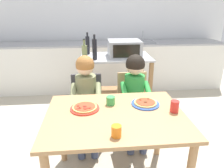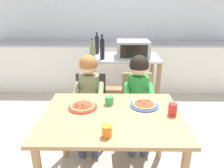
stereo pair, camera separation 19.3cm
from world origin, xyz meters
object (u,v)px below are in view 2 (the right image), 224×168
object	(u,v)px
toaster_oven	(133,49)
child_in_olive_shirt	(89,92)
dining_table	(112,126)
child_in_green_shirt	(139,90)
drinking_cup_green	(109,100)
kitchen_island_cart	(124,76)
drinking_cup_red	(173,109)
bottle_slim_sauce	(102,49)
bottle_brown_beer	(92,52)
drinking_cup_orange	(107,131)
bottle_dark_olive_oil	(97,45)
pizza_plate_blue_rimmed	(144,105)
dining_chair_left	(91,104)
pizza_plate_red_rimmed	(83,106)
dining_chair_right	(137,103)

from	to	relation	value
toaster_oven	child_in_olive_shirt	size ratio (longest dim) A/B	0.42
dining_table	child_in_green_shirt	size ratio (longest dim) A/B	1.08
toaster_oven	drinking_cup_green	distance (m)	1.24
kitchen_island_cart	toaster_oven	distance (m)	0.42
drinking_cup_red	bottle_slim_sauce	bearing A→B (deg)	117.05
drinking_cup_red	bottle_brown_beer	bearing A→B (deg)	122.32
drinking_cup_orange	bottle_slim_sauce	bearing A→B (deg)	94.15
bottle_slim_sauce	drinking_cup_red	distance (m)	1.40
kitchen_island_cart	toaster_oven	world-z (taller)	toaster_oven
bottle_dark_olive_oil	drinking_cup_orange	distance (m)	1.89
pizza_plate_blue_rimmed	dining_table	bearing A→B (deg)	-152.20
dining_chair_left	drinking_cup_orange	size ratio (longest dim) A/B	9.87
bottle_dark_olive_oil	pizza_plate_red_rimmed	world-z (taller)	bottle_dark_olive_oil
bottle_slim_sauce	pizza_plate_blue_rimmed	xyz separation A→B (m)	(0.42, -1.08, -0.28)
bottle_dark_olive_oil	bottle_brown_beer	size ratio (longest dim) A/B	1.12
dining_chair_right	drinking_cup_red	xyz separation A→B (m)	(0.21, -0.71, 0.29)
pizza_plate_blue_rimmed	drinking_cup_red	distance (m)	0.26
pizza_plate_red_rimmed	drinking_cup_orange	world-z (taller)	drinking_cup_orange
child_in_green_shirt	pizza_plate_red_rimmed	size ratio (longest dim) A/B	4.22
bottle_dark_olive_oil	bottle_brown_beer	bearing A→B (deg)	-95.56
bottle_dark_olive_oil	drinking_cup_orange	bearing A→B (deg)	-83.70
dining_table	bottle_slim_sauce	bearing A→B (deg)	96.47
bottle_brown_beer	drinking_cup_orange	distance (m)	1.53
dining_chair_right	drinking_cup_orange	bearing A→B (deg)	-107.20
kitchen_island_cart	drinking_cup_green	xyz separation A→B (m)	(-0.18, -1.21, 0.18)
drinking_cup_orange	drinking_cup_green	distance (m)	0.49
pizza_plate_red_rimmed	kitchen_island_cart	bearing A→B (deg)	72.20
bottle_brown_beer	child_in_green_shirt	xyz separation A→B (m)	(0.55, -0.60, -0.29)
bottle_dark_olive_oil	drinking_cup_red	world-z (taller)	bottle_dark_olive_oil
bottle_dark_olive_oil	bottle_brown_beer	world-z (taller)	bottle_dark_olive_oil
toaster_oven	dining_chair_right	xyz separation A→B (m)	(0.01, -0.66, -0.51)
dining_chair_left	dining_chair_right	world-z (taller)	same
child_in_olive_shirt	pizza_plate_blue_rimmed	world-z (taller)	child_in_olive_shirt
drinking_cup_green	dining_chair_left	bearing A→B (deg)	114.48
kitchen_island_cart	dining_chair_left	distance (m)	0.82
kitchen_island_cart	drinking_cup_red	world-z (taller)	kitchen_island_cart
toaster_oven	dining_chair_right	world-z (taller)	toaster_oven
bottle_brown_beer	pizza_plate_red_rimmed	xyz separation A→B (m)	(0.02, -1.08, -0.25)
child_in_green_shirt	pizza_plate_red_rimmed	bearing A→B (deg)	-138.29
dining_chair_right	child_in_olive_shirt	distance (m)	0.59
child_in_green_shirt	dining_chair_right	bearing A→B (deg)	90.00
toaster_oven	bottle_dark_olive_oil	distance (m)	0.54
dining_table	toaster_oven	bearing A→B (deg)	78.68
kitchen_island_cart	toaster_oven	size ratio (longest dim) A/B	2.22
dining_chair_left	child_in_olive_shirt	world-z (taller)	child_in_olive_shirt
bottle_dark_olive_oil	pizza_plate_blue_rimmed	bearing A→B (deg)	-69.83
drinking_cup_orange	dining_chair_left	bearing A→B (deg)	102.74
child_in_green_shirt	drinking_cup_red	world-z (taller)	child_in_green_shirt
dining_table	pizza_plate_red_rimmed	xyz separation A→B (m)	(-0.25, 0.11, 0.12)
kitchen_island_cart	bottle_slim_sauce	size ratio (longest dim) A/B	3.00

